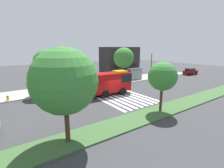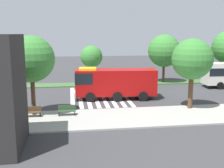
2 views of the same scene
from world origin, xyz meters
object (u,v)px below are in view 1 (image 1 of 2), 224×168
at_px(fire_truck, 104,83).
at_px(fire_hydrant, 8,98).
at_px(bench_west_of_shelter, 110,81).
at_px(street_lamp, 151,63).
at_px(bus_stop_shelter, 135,72).
at_px(sidewalk_tree_center, 124,58).
at_px(bench_near_shelter, 122,79).
at_px(median_tree_center, 163,77).
at_px(sidewalk_tree_west, 47,63).
at_px(median_tree_west, 64,81).
at_px(parked_car_mid, 190,71).

height_order(fire_truck, fire_hydrant, fire_truck).
bearing_deg(bench_west_of_shelter, street_lamp, -5.79).
bearing_deg(bus_stop_shelter, sidewalk_tree_center, -169.61).
bearing_deg(bench_near_shelter, street_lamp, -8.04).
height_order(bus_stop_shelter, bench_west_of_shelter, bus_stop_shelter).
xyz_separation_m(bench_near_shelter, fire_hydrant, (-20.95, -1.21, -0.10)).
bearing_deg(median_tree_center, sidewalk_tree_center, 66.54).
xyz_separation_m(bench_west_of_shelter, fire_hydrant, (-17.85, -1.21, -0.10)).
height_order(sidewalk_tree_west, median_tree_center, sidewalk_tree_west).
bearing_deg(fire_hydrant, median_tree_west, -76.97).
bearing_deg(fire_hydrant, parked_car_mid, -2.28).
distance_m(parked_car_mid, median_tree_center, 31.27).
bearing_deg(street_lamp, fire_hydrant, -179.80).
xyz_separation_m(bench_near_shelter, street_lamp, (7.87, -1.11, 3.18)).
xyz_separation_m(sidewalk_tree_west, sidewalk_tree_center, (15.19, 0.00, 0.23)).
bearing_deg(bench_near_shelter, sidewalk_tree_center, -97.43).
distance_m(median_tree_center, fire_hydrant, 20.72).
bearing_deg(fire_truck, bench_near_shelter, 41.61).
distance_m(parked_car_mid, bench_near_shelter, 21.96).
height_order(bus_stop_shelter, median_tree_center, median_tree_center).
bearing_deg(street_lamp, parked_car_mid, -7.37).
height_order(sidewalk_tree_center, median_tree_center, sidewalk_tree_center).
height_order(parked_car_mid, bus_stop_shelter, bus_stop_shelter).
relative_size(bus_stop_shelter, sidewalk_tree_west, 0.51).
bearing_deg(fire_hydrant, sidewalk_tree_west, 5.04).
height_order(fire_truck, median_tree_center, median_tree_center).
relative_size(street_lamp, sidewalk_tree_west, 0.89).
relative_size(fire_truck, median_tree_west, 1.32).
xyz_separation_m(sidewalk_tree_center, median_tree_center, (-6.50, -14.97, -1.08)).
bearing_deg(median_tree_center, median_tree_west, 180.00).
bearing_deg(bench_west_of_shelter, bench_near_shelter, 0.00).
height_order(fire_truck, sidewalk_tree_center, sidewalk_tree_center).
distance_m(fire_truck, bench_near_shelter, 10.47).
bearing_deg(bench_near_shelter, fire_truck, -143.12).
distance_m(bench_west_of_shelter, street_lamp, 11.47).
bearing_deg(bus_stop_shelter, median_tree_center, -123.96).
distance_m(bench_near_shelter, median_tree_center, 17.38).
xyz_separation_m(street_lamp, median_tree_center, (-14.46, -14.57, 0.39)).
height_order(street_lamp, sidewalk_tree_center, sidewalk_tree_center).
relative_size(fire_truck, median_tree_center, 1.69).
xyz_separation_m(bus_stop_shelter, fire_hydrant, (-24.95, -1.25, -1.40)).
xyz_separation_m(fire_truck, sidewalk_tree_center, (8.20, 5.51, 3.22)).
bearing_deg(median_tree_center, bench_west_of_shelter, 77.44).
bearing_deg(parked_car_mid, fire_truck, -172.37).
distance_m(bench_near_shelter, median_tree_west, 23.97).
relative_size(median_tree_west, median_tree_center, 1.28).
bearing_deg(fire_truck, street_lamp, 22.29).
bearing_deg(sidewalk_tree_center, fire_truck, -146.09).
height_order(parked_car_mid, bench_near_shelter, parked_car_mid).
distance_m(parked_car_mid, median_tree_west, 41.58).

